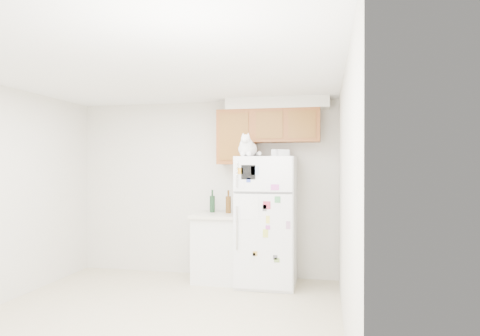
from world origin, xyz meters
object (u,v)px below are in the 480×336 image
(cat, at_px, (247,148))
(refrigerator, at_px, (267,221))
(base_counter, at_px, (218,247))
(bottle_amber, at_px, (228,202))
(bottle_green, at_px, (212,201))
(storage_box_back, at_px, (278,153))
(storage_box_front, at_px, (283,153))

(cat, bearing_deg, refrigerator, 39.16)
(base_counter, distance_m, bottle_amber, 0.64)
(refrigerator, xyz_separation_m, cat, (-0.23, -0.18, 0.96))
(cat, xyz_separation_m, bottle_green, (-0.58, 0.42, -0.73))
(bottle_green, bearing_deg, refrigerator, -16.31)
(refrigerator, relative_size, cat, 3.93)
(cat, relative_size, storage_box_back, 2.41)
(storage_box_back, height_order, bottle_amber, storage_box_back)
(refrigerator, height_order, base_counter, refrigerator)
(bottle_green, bearing_deg, storage_box_back, -6.72)
(refrigerator, bearing_deg, bottle_amber, 163.18)
(base_counter, xyz_separation_m, storage_box_back, (0.83, 0.05, 1.29))
(base_counter, bearing_deg, bottle_amber, 36.77)
(storage_box_front, xyz_separation_m, bottle_amber, (-0.78, 0.21, -0.66))
(storage_box_back, relative_size, bottle_amber, 0.56)
(cat, relative_size, bottle_amber, 1.35)
(bottle_amber, bearing_deg, base_counter, -143.23)
(storage_box_back, distance_m, bottle_amber, 0.97)
(storage_box_front, bearing_deg, base_counter, 151.18)
(cat, height_order, bottle_amber, cat)
(storage_box_back, relative_size, bottle_green, 0.56)
(base_counter, relative_size, bottle_green, 2.89)
(storage_box_back, xyz_separation_m, bottle_green, (-0.95, 0.11, -0.67))
(cat, xyz_separation_m, bottle_amber, (-0.34, 0.35, -0.73))
(storage_box_back, bearing_deg, refrigerator, -142.58)
(cat, height_order, bottle_green, cat)
(storage_box_back, bearing_deg, cat, -144.57)
(cat, distance_m, storage_box_back, 0.48)
(refrigerator, relative_size, storage_box_back, 9.44)
(cat, xyz_separation_m, storage_box_back, (0.36, 0.31, -0.06))
(refrigerator, bearing_deg, bottle_green, 163.69)
(bottle_green, bearing_deg, base_counter, -53.75)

